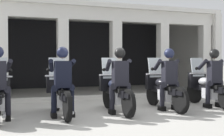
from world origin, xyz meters
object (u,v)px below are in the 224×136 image
object	(u,v)px
police_officer_far_right	(214,73)
motorcycle_far_right	(207,88)
police_officer_right	(169,74)
police_officer_center	(120,75)
motorcycle_left	(60,94)
motorcycle_right	(163,90)
police_officer_left	(62,76)
motorcycle_center	(116,92)

from	to	relation	value
police_officer_far_right	motorcycle_far_right	bearing A→B (deg)	85.73
police_officer_right	police_officer_center	bearing A→B (deg)	171.20
motorcycle_left	police_officer_center	world-z (taller)	police_officer_center
motorcycle_right	motorcycle_far_right	world-z (taller)	same
motorcycle_far_right	police_officer_far_right	distance (m)	0.52
motorcycle_left	police_officer_right	bearing A→B (deg)	-16.70
police_officer_left	motorcycle_center	size ratio (longest dim) A/B	0.78
police_officer_left	motorcycle_far_right	world-z (taller)	police_officer_left
motorcycle_right	motorcycle_far_right	distance (m)	1.36
motorcycle_left	police_officer_far_right	distance (m)	4.12
police_officer_left	police_officer_far_right	bearing A→B (deg)	-11.29
motorcycle_left	police_officer_far_right	bearing A→B (deg)	-15.26
police_officer_left	police_officer_center	distance (m)	1.36
motorcycle_center	motorcycle_right	size ratio (longest dim) A/B	1.00
police_officer_center	motorcycle_far_right	bearing A→B (deg)	-0.98
police_officer_right	motorcycle_far_right	bearing A→B (deg)	-0.21
police_officer_right	police_officer_far_right	distance (m)	1.36
motorcycle_left	police_officer_left	xyz separation A→B (m)	(-0.00, -0.28, 0.44)
motorcycle_center	motorcycle_left	bearing A→B (deg)	171.46
police_officer_center	motorcycle_right	world-z (taller)	police_officer_center
police_officer_center	police_officer_right	xyz separation A→B (m)	(1.36, 0.03, 0.00)
motorcycle_left	police_officer_left	size ratio (longest dim) A/B	1.29
police_officer_center	motorcycle_right	xyz separation A→B (m)	(1.36, 0.32, -0.44)
motorcycle_right	police_officer_far_right	distance (m)	1.47
motorcycle_far_right	police_officer_far_right	world-z (taller)	police_officer_far_right
police_officer_center	motorcycle_left	bearing A→B (deg)	159.77
motorcycle_right	police_officer_far_right	xyz separation A→B (m)	(1.36, -0.33, 0.44)
police_officer_far_right	police_officer_center	bearing A→B (deg)	175.73
motorcycle_right	police_officer_center	bearing A→B (deg)	-177.11
police_officer_center	motorcycle_right	distance (m)	1.47
motorcycle_left	motorcycle_far_right	distance (m)	4.08
motorcycle_left	motorcycle_center	xyz separation A→B (m)	(1.36, -0.04, 0.00)
motorcycle_left	police_officer_left	world-z (taller)	police_officer_left
motorcycle_center	motorcycle_far_right	bearing A→B (deg)	-6.93
motorcycle_left	police_officer_right	distance (m)	2.77
police_officer_far_right	motorcycle_center	bearing A→B (deg)	169.78
motorcycle_center	police_officer_far_right	world-z (taller)	police_officer_far_right
motorcycle_center	police_officer_center	xyz separation A→B (m)	(-0.00, -0.28, 0.44)
motorcycle_center	police_officer_right	distance (m)	1.45
police_officer_far_right	police_officer_left	bearing A→B (deg)	175.19
motorcycle_center	motorcycle_right	distance (m)	1.36
motorcycle_center	police_officer_center	world-z (taller)	police_officer_center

